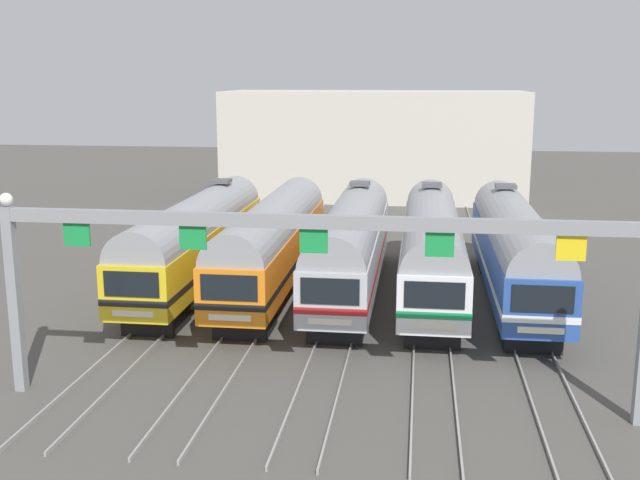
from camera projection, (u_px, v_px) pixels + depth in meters
name	position (u px, v px, depth m)	size (l,w,h in m)	color
ground_plane	(351.00, 294.00, 38.62)	(160.00, 160.00, 0.00)	#4C4944
track_bed	(372.00, 228.00, 55.09)	(17.37, 70.00, 0.15)	gray
commuter_train_yellow	(197.00, 238.00, 39.07)	(2.88, 18.06, 5.05)	gold
commuter_train_orange	(273.00, 240.00, 38.56)	(2.88, 18.06, 4.77)	orange
commuter_train_stainless	(351.00, 242.00, 38.06)	(2.88, 18.06, 5.05)	#B2B5BA
commuter_train_white	(432.00, 245.00, 37.55)	(2.88, 18.06, 5.05)	white
commuter_train_blue	(514.00, 247.00, 37.05)	(2.88, 18.06, 5.05)	#284C9E
catenary_gantry	(314.00, 253.00, 24.44)	(21.10, 0.44, 6.97)	gray
maintenance_building	(374.00, 145.00, 69.15)	(26.43, 10.00, 9.52)	beige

